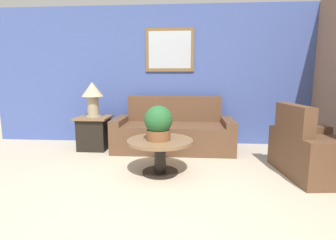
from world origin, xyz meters
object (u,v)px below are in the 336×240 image
at_px(side_table, 94,132).
at_px(couch_main, 173,133).
at_px(armchair, 315,153).
at_px(coffee_table, 160,149).
at_px(table_lamp, 93,95).
at_px(potted_plant_on_table, 158,123).

bearing_deg(side_table, couch_main, 2.29).
bearing_deg(side_table, armchair, -17.25).
relative_size(armchair, coffee_table, 1.36).
bearing_deg(coffee_table, table_lamp, 139.21).
bearing_deg(table_lamp, side_table, 180.00).
distance_m(couch_main, side_table, 1.42).
bearing_deg(table_lamp, armchair, -17.25).
distance_m(armchair, potted_plant_on_table, 2.08).
relative_size(couch_main, side_table, 3.53).
bearing_deg(side_table, potted_plant_on_table, -41.65).
bearing_deg(coffee_table, armchair, 2.60).
height_order(couch_main, table_lamp, table_lamp).
xyz_separation_m(side_table, potted_plant_on_table, (1.29, -1.15, 0.39)).
bearing_deg(side_table, coffee_table, -40.79).
bearing_deg(couch_main, coffee_table, -95.32).
relative_size(coffee_table, table_lamp, 1.43).
relative_size(couch_main, potted_plant_on_table, 4.56).
xyz_separation_m(table_lamp, potted_plant_on_table, (1.29, -1.15, -0.28)).
xyz_separation_m(couch_main, armchair, (1.92, -1.09, -0.00)).
distance_m(coffee_table, table_lamp, 1.84).
distance_m(coffee_table, side_table, 1.73).
bearing_deg(coffee_table, couch_main, 84.68).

